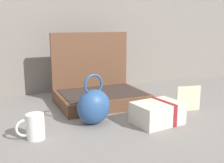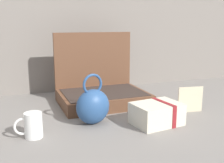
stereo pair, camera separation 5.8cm
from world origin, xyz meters
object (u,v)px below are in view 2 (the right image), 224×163
object	(u,v)px
teal_pouch_handbag	(93,106)
cream_toiletry_bag	(157,114)
coffee_mug	(33,125)
info_card_left	(190,99)
open_suitcase	(100,88)

from	to	relation	value
teal_pouch_handbag	cream_toiletry_bag	bearing A→B (deg)	-21.87
coffee_mug	info_card_left	distance (m)	0.75
teal_pouch_handbag	info_card_left	size ratio (longest dim) A/B	1.76
teal_pouch_handbag	cream_toiletry_bag	xyz separation A→B (m)	(0.26, -0.10, -0.03)
cream_toiletry_bag	info_card_left	bearing A→B (deg)	20.90
teal_pouch_handbag	info_card_left	world-z (taller)	teal_pouch_handbag
info_card_left	open_suitcase	bearing A→B (deg)	147.71
cream_toiletry_bag	coffee_mug	xyz separation A→B (m)	(-0.51, 0.04, 0.00)
open_suitcase	teal_pouch_handbag	xyz separation A→B (m)	(-0.13, -0.30, 0.00)
cream_toiletry_bag	teal_pouch_handbag	bearing A→B (deg)	158.13
info_card_left	coffee_mug	bearing A→B (deg)	-166.92
open_suitcase	coffee_mug	distance (m)	0.54
open_suitcase	info_card_left	xyz separation A→B (m)	(0.36, -0.32, -0.02)
open_suitcase	teal_pouch_handbag	world-z (taller)	open_suitcase
coffee_mug	teal_pouch_handbag	bearing A→B (deg)	13.63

